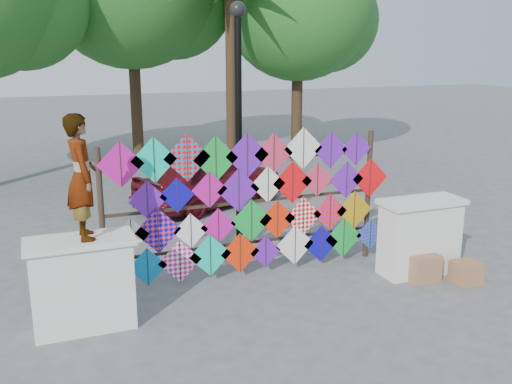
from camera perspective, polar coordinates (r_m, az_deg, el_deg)
ground at (r=9.00m, az=0.88°, el=-9.97°), size 80.00×80.00×0.00m
parapet_left at (r=8.01m, az=-16.94°, el=-8.73°), size 1.40×0.65×1.28m
parapet_right at (r=9.88m, az=16.05°, el=-4.25°), size 1.40×0.65×1.28m
kite_rack at (r=9.25m, az=-0.24°, el=-1.16°), size 4.96×0.24×2.44m
tree_east at (r=19.03m, az=4.50°, el=18.12°), size 5.40×4.80×7.42m
palm_tree at (r=16.52m, az=-2.63°, el=18.62°), size 3.62×3.62×5.83m
vendor_woman at (r=7.58m, az=-17.05°, el=1.45°), size 0.42×0.61×1.63m
sedan at (r=13.63m, az=-4.58°, el=1.33°), size 4.13×2.98×1.31m
lamppost at (r=10.23m, az=-1.76°, el=8.64°), size 0.28×0.28×4.46m
cardboard_box_near at (r=9.75m, az=16.19°, el=-7.20°), size 0.50×0.44×0.44m
cardboard_box_far at (r=9.87m, az=20.29°, el=-7.55°), size 0.42×0.39×0.35m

